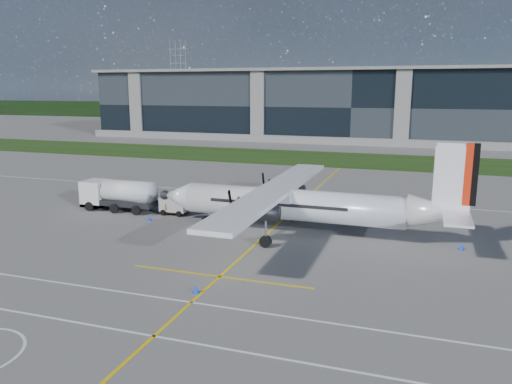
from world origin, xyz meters
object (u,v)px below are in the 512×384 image
safety_cone_portwing (196,289)px  safety_cone_tail (461,246)px  pylon_west (179,79)px  safety_cone_fwd (149,218)px  turboprop_aircraft (304,187)px  safety_cone_stbdwing (306,197)px  ground_crew_person (168,205)px  baggage_tug (175,206)px  fuel_tanker_truck (114,195)px

safety_cone_portwing → safety_cone_tail: same height
pylon_west → safety_cone_fwd: size_ratio=60.00×
turboprop_aircraft → safety_cone_stbdwing: turboprop_aircraft is taller
ground_crew_person → safety_cone_stbdwing: ground_crew_person is taller
pylon_west → baggage_tug: bearing=-62.9°
safety_cone_portwing → safety_cone_fwd: bearing=129.4°
pylon_west → safety_cone_stbdwing: 157.48m
pylon_west → safety_cone_fwd: bearing=-63.7°
safety_cone_portwing → safety_cone_stbdwing: 25.78m
pylon_west → fuel_tanker_truck: (66.76, -143.21, -13.53)m
fuel_tanker_truck → safety_cone_tail: fuel_tanker_truck is taller
safety_cone_fwd → safety_cone_stbdwing: bearing=48.6°
baggage_tug → safety_cone_stbdwing: 14.16m
pylon_west → safety_cone_stbdwing: pylon_west is taller
safety_cone_stbdwing → pylon_west: bearing=122.0°
safety_cone_tail → safety_cone_stbdwing: bearing=139.0°
pylon_west → safety_cone_portwing: size_ratio=60.00×
pylon_west → ground_crew_person: pylon_west is taller
ground_crew_person → safety_cone_portwing: ground_crew_person is taller
turboprop_aircraft → safety_cone_fwd: 14.33m
turboprop_aircraft → safety_cone_stbdwing: bearing=102.1°
fuel_tanker_truck → safety_cone_stbdwing: (16.32, 10.25, -1.22)m
baggage_tug → ground_crew_person: (-0.42, -0.53, 0.18)m
pylon_west → fuel_tanker_truck: size_ratio=3.82×
safety_cone_tail → fuel_tanker_truck: bearing=175.7°
pylon_west → turboprop_aircraft: (85.78, -145.55, -11.12)m
safety_cone_portwing → safety_cone_fwd: size_ratio=1.00×
fuel_tanker_truck → safety_cone_portwing: (15.92, -15.53, -1.22)m
turboprop_aircraft → fuel_tanker_truck: size_ratio=3.29×
baggage_tug → safety_cone_tail: (24.56, -2.64, -0.55)m
fuel_tanker_truck → safety_cone_fwd: fuel_tanker_truck is taller
pylon_west → safety_cone_portwing: 179.59m
pylon_west → safety_cone_fwd: pylon_west is taller
turboprop_aircraft → ground_crew_person: (-13.21, 2.13, -2.90)m
ground_crew_person → safety_cone_portwing: 18.38m
safety_cone_stbdwing → safety_cone_portwing: bearing=-90.9°
safety_cone_portwing → safety_cone_fwd: (-10.78, 13.13, 0.00)m
pylon_west → baggage_tug: 161.08m
pylon_west → fuel_tanker_truck: 158.59m
turboprop_aircraft → baggage_tug: (-12.79, 2.66, -3.07)m
ground_crew_person → pylon_west: bearing=60.2°
baggage_tug → ground_crew_person: size_ratio=1.36×
safety_cone_portwing → safety_cone_stbdwing: same height
pylon_west → safety_cone_portwing: (82.69, -158.74, -14.75)m
safety_cone_portwing → safety_cone_tail: 19.89m
pylon_west → baggage_tug: pylon_west is taller
safety_cone_portwing → safety_cone_tail: size_ratio=1.00×
baggage_tug → safety_cone_tail: 24.71m
baggage_tug → safety_cone_stbdwing: bearing=44.5°
safety_cone_fwd → safety_cone_tail: 25.64m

